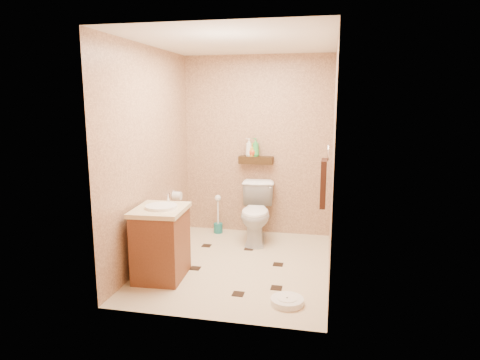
# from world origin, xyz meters

# --- Properties ---
(ground) EXTENTS (2.50, 2.50, 0.00)m
(ground) POSITION_xyz_m (0.00, 0.00, 0.00)
(ground) COLOR #C4B78F
(ground) RESTS_ON ground
(wall_back) EXTENTS (2.00, 0.04, 2.40)m
(wall_back) POSITION_xyz_m (0.00, 1.25, 1.20)
(wall_back) COLOR tan
(wall_back) RESTS_ON ground
(wall_front) EXTENTS (2.00, 0.04, 2.40)m
(wall_front) POSITION_xyz_m (0.00, -1.25, 1.20)
(wall_front) COLOR tan
(wall_front) RESTS_ON ground
(wall_left) EXTENTS (0.04, 2.50, 2.40)m
(wall_left) POSITION_xyz_m (-1.00, 0.00, 1.20)
(wall_left) COLOR tan
(wall_left) RESTS_ON ground
(wall_right) EXTENTS (0.04, 2.50, 2.40)m
(wall_right) POSITION_xyz_m (1.00, 0.00, 1.20)
(wall_right) COLOR tan
(wall_right) RESTS_ON ground
(ceiling) EXTENTS (2.00, 2.50, 0.02)m
(ceiling) POSITION_xyz_m (0.00, 0.00, 2.40)
(ceiling) COLOR white
(ceiling) RESTS_ON wall_back
(wall_shelf) EXTENTS (0.46, 0.14, 0.10)m
(wall_shelf) POSITION_xyz_m (0.00, 1.17, 1.02)
(wall_shelf) COLOR #37220F
(wall_shelf) RESTS_ON wall_back
(floor_accents) EXTENTS (1.13, 1.35, 0.01)m
(floor_accents) POSITION_xyz_m (0.03, -0.06, 0.00)
(floor_accents) COLOR black
(floor_accents) RESTS_ON ground
(toilet) EXTENTS (0.49, 0.78, 0.76)m
(toilet) POSITION_xyz_m (0.07, 0.83, 0.38)
(toilet) COLOR white
(toilet) RESTS_ON ground
(vanity) EXTENTS (0.54, 0.64, 0.86)m
(vanity) POSITION_xyz_m (-0.70, -0.49, 0.38)
(vanity) COLOR brown
(vanity) RESTS_ON ground
(bathroom_scale) EXTENTS (0.38, 0.38, 0.06)m
(bathroom_scale) POSITION_xyz_m (0.64, -0.83, 0.03)
(bathroom_scale) COLOR white
(bathroom_scale) RESTS_ON ground
(toilet_brush) EXTENTS (0.12, 0.12, 0.54)m
(toilet_brush) POSITION_xyz_m (-0.51, 1.07, 0.19)
(toilet_brush) COLOR #1B6C69
(toilet_brush) RESTS_ON ground
(towel_ring) EXTENTS (0.12, 0.30, 0.76)m
(towel_ring) POSITION_xyz_m (0.91, 0.25, 0.95)
(towel_ring) COLOR silver
(towel_ring) RESTS_ON wall_right
(toilet_paper) EXTENTS (0.12, 0.11, 0.12)m
(toilet_paper) POSITION_xyz_m (-0.94, 0.65, 0.60)
(toilet_paper) COLOR white
(toilet_paper) RESTS_ON wall_left
(bottle_a) EXTENTS (0.10, 0.10, 0.24)m
(bottle_a) POSITION_xyz_m (-0.10, 1.17, 1.19)
(bottle_a) COLOR silver
(bottle_a) RESTS_ON wall_shelf
(bottle_b) EXTENTS (0.12, 0.12, 0.18)m
(bottle_b) POSITION_xyz_m (-0.05, 1.17, 1.16)
(bottle_b) COLOR gold
(bottle_b) RESTS_ON wall_shelf
(bottle_c) EXTENTS (0.16, 0.16, 0.15)m
(bottle_c) POSITION_xyz_m (-0.04, 1.17, 1.15)
(bottle_c) COLOR #C23D16
(bottle_c) RESTS_ON wall_shelf
(bottle_d) EXTENTS (0.11, 0.11, 0.25)m
(bottle_d) POSITION_xyz_m (-0.01, 1.17, 1.19)
(bottle_d) COLOR green
(bottle_d) RESTS_ON wall_shelf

